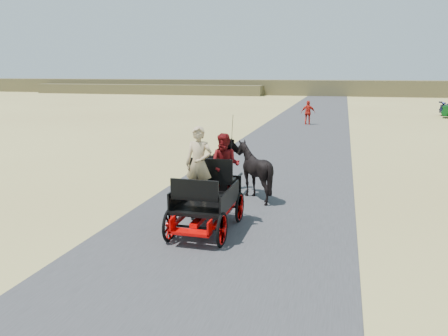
% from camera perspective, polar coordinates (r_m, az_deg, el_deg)
% --- Properties ---
extents(ground, '(140.00, 140.00, 0.00)m').
position_cam_1_polar(ground, '(11.99, 2.34, -5.86)').
color(ground, tan).
extents(road, '(6.00, 140.00, 0.01)m').
position_cam_1_polar(road, '(11.99, 2.34, -5.84)').
color(road, '#38383A').
rests_on(road, ground).
extents(ridge_far, '(140.00, 6.00, 2.40)m').
position_cam_1_polar(ridge_far, '(73.19, 13.46, 10.16)').
color(ridge_far, brown).
rests_on(ridge_far, ground).
extents(ridge_near, '(40.00, 4.00, 1.60)m').
position_cam_1_polar(ridge_near, '(76.43, -10.13, 10.09)').
color(ridge_near, brown).
rests_on(ridge_near, ground).
extents(carriage, '(1.30, 2.40, 0.72)m').
position_cam_1_polar(carriage, '(10.65, -2.27, -6.23)').
color(carriage, black).
rests_on(carriage, ground).
extents(horse_left, '(0.91, 2.01, 1.70)m').
position_cam_1_polar(horse_left, '(13.44, -0.70, -0.08)').
color(horse_left, black).
rests_on(horse_left, ground).
extents(horse_right, '(1.37, 1.54, 1.70)m').
position_cam_1_polar(horse_right, '(13.18, 3.91, -0.35)').
color(horse_right, black).
rests_on(horse_right, ground).
extents(driver_man, '(0.66, 0.43, 1.80)m').
position_cam_1_polar(driver_man, '(10.42, -3.30, 0.54)').
color(driver_man, tan).
rests_on(driver_man, carriage).
extents(passenger_woman, '(0.77, 0.60, 1.58)m').
position_cam_1_polar(passenger_woman, '(10.81, 0.14, 0.40)').
color(passenger_woman, '#660C0F').
rests_on(passenger_woman, carriage).
extents(pedestrian, '(1.02, 0.44, 1.73)m').
position_cam_1_polar(pedestrian, '(32.34, 10.93, 7.12)').
color(pedestrian, red).
rests_on(pedestrian, ground).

